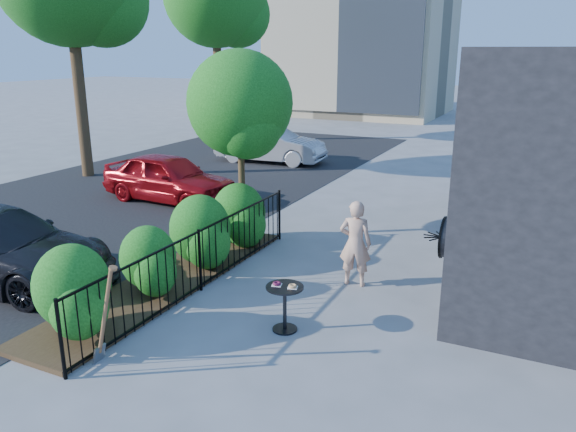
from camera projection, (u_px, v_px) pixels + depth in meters
The scene contains 12 objects.
ground at pixel (279, 307), 9.00m from camera, with size 120.00×120.00×0.00m, color gray.
fence at pixel (200, 260), 9.47m from camera, with size 0.05×6.05×1.10m.
planting_bed at pixel (168, 281), 9.91m from camera, with size 1.30×6.00×0.08m, color #382616.
shrubs at pixel (174, 245), 9.76m from camera, with size 1.10×5.60×1.24m.
patio_tree at pixel (242, 110), 11.53m from camera, with size 2.20×2.20×3.94m.
street at pixel (90, 209), 14.51m from camera, with size 9.00×30.00×0.01m, color black.
street_tree_far at pixel (216, 1), 23.50m from camera, with size 4.40×4.40×8.28m.
cafe_table at pixel (285, 300), 8.13m from camera, with size 0.55×0.55×0.74m.
woman at pixel (355, 243), 9.65m from camera, with size 0.56×0.36×1.52m, color tan.
shovel at pixel (104, 320), 7.18m from camera, with size 0.49×0.19×1.46m.
car_red at pixel (169, 178), 15.11m from camera, with size 1.53×3.81×1.30m, color #9F0D13.
car_silver at pixel (270, 145), 20.33m from camera, with size 1.38×3.97×1.31m, color #ADADB2.
Camera 1 is at (3.69, -7.33, 3.97)m, focal length 35.00 mm.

